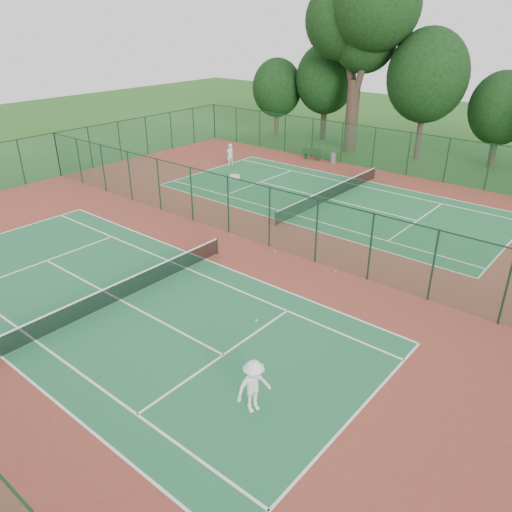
{
  "coord_description": "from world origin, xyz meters",
  "views": [
    {
      "loc": [
        17.27,
        -20.16,
        11.73
      ],
      "look_at": [
        3.89,
        -4.0,
        1.6
      ],
      "focal_mm": 35.0,
      "sensor_mm": 36.0,
      "label": 1
    }
  ],
  "objects_px": {
    "big_tree": "(362,19)",
    "player_near": "(254,386)",
    "trash_bin": "(333,158)",
    "bench": "(312,154)",
    "player_far": "(230,155)",
    "kit_bag": "(235,176)"
  },
  "relations": [
    {
      "from": "player_far",
      "to": "big_tree",
      "type": "bearing_deg",
      "value": 165.99
    },
    {
      "from": "trash_bin",
      "to": "bench",
      "type": "relative_size",
      "value": 0.52
    },
    {
      "from": "big_tree",
      "to": "player_near",
      "type": "bearing_deg",
      "value": -65.16
    },
    {
      "from": "player_near",
      "to": "trash_bin",
      "type": "distance_m",
      "value": 31.37
    },
    {
      "from": "player_near",
      "to": "bench",
      "type": "relative_size",
      "value": 1.1
    },
    {
      "from": "player_far",
      "to": "kit_bag",
      "type": "relative_size",
      "value": 2.55
    },
    {
      "from": "trash_bin",
      "to": "big_tree",
      "type": "bearing_deg",
      "value": 101.42
    },
    {
      "from": "player_near",
      "to": "big_tree",
      "type": "bearing_deg",
      "value": 44.08
    },
    {
      "from": "player_far",
      "to": "trash_bin",
      "type": "distance_m",
      "value": 9.09
    },
    {
      "from": "player_near",
      "to": "bench",
      "type": "distance_m",
      "value": 32.12
    },
    {
      "from": "player_near",
      "to": "big_tree",
      "type": "distance_m",
      "value": 37.72
    },
    {
      "from": "player_near",
      "to": "player_far",
      "type": "height_order",
      "value": "player_near"
    },
    {
      "from": "player_far",
      "to": "kit_bag",
      "type": "distance_m",
      "value": 3.74
    },
    {
      "from": "trash_bin",
      "to": "kit_bag",
      "type": "relative_size",
      "value": 1.2
    },
    {
      "from": "player_near",
      "to": "big_tree",
      "type": "height_order",
      "value": "big_tree"
    },
    {
      "from": "big_tree",
      "to": "kit_bag",
      "type": "bearing_deg",
      "value": -100.71
    },
    {
      "from": "bench",
      "to": "kit_bag",
      "type": "bearing_deg",
      "value": -112.19
    },
    {
      "from": "player_far",
      "to": "bench",
      "type": "distance_m",
      "value": 7.59
    },
    {
      "from": "player_far",
      "to": "big_tree",
      "type": "height_order",
      "value": "big_tree"
    },
    {
      "from": "bench",
      "to": "kit_bag",
      "type": "height_order",
      "value": "bench"
    },
    {
      "from": "player_near",
      "to": "player_far",
      "type": "relative_size",
      "value": 1.01
    },
    {
      "from": "trash_bin",
      "to": "player_near",
      "type": "bearing_deg",
      "value": -63.02
    }
  ]
}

